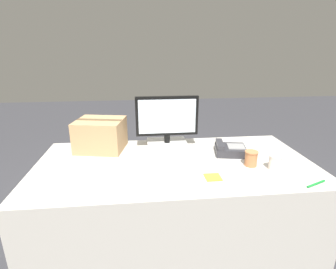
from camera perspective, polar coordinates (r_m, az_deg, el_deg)
ground_plane at (r=2.15m, az=1.30°, el=-24.33°), size 12.00×12.00×0.00m
office_desk at (r=1.92m, az=1.38°, el=-16.17°), size 1.80×0.90×0.74m
monitor at (r=1.94m, az=-0.20°, el=1.66°), size 0.46×0.26×0.38m
keyboard at (r=1.69m, az=0.24°, el=-6.15°), size 0.40×0.17×0.03m
desk_phone at (r=1.90m, az=13.23°, el=-3.19°), size 0.24×0.22×0.08m
paper_cup_left at (r=1.74m, az=17.63°, el=-4.99°), size 0.08×0.08×0.10m
paper_cup_right at (r=1.74m, az=22.29°, el=-5.62°), size 0.08×0.08×0.09m
spoon at (r=1.70m, az=-23.31°, el=-8.09°), size 0.16×0.03×0.00m
cardboard_box at (r=1.97m, az=-14.46°, el=-0.03°), size 0.38×0.34×0.23m
pen_marker at (r=1.67m, az=29.53°, el=-9.32°), size 0.14×0.07×0.01m
sticky_note_pad at (r=1.56m, az=9.74°, el=-9.15°), size 0.09×0.09×0.01m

